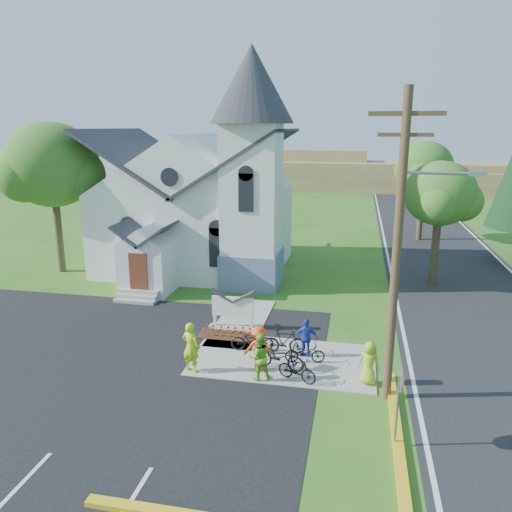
% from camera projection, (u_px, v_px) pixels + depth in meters
% --- Properties ---
extents(ground, '(120.00, 120.00, 0.00)m').
position_uv_depth(ground, '(243.00, 363.00, 19.25)').
color(ground, '#2B611B').
rests_on(ground, ground).
extents(parking_lot, '(20.00, 16.00, 0.02)m').
position_uv_depth(parking_lot, '(49.00, 369.00, 18.71)').
color(parking_lot, black).
rests_on(parking_lot, ground).
extents(road, '(8.00, 90.00, 0.02)m').
position_uv_depth(road, '(450.00, 271.00, 31.53)').
color(road, black).
rests_on(road, ground).
extents(sidewalk, '(7.00, 4.00, 0.05)m').
position_uv_depth(sidewalk, '(283.00, 360.00, 19.42)').
color(sidewalk, gray).
rests_on(sidewalk, ground).
extents(church, '(12.35, 12.00, 13.00)m').
position_uv_depth(church, '(202.00, 187.00, 30.83)').
color(church, silver).
rests_on(church, ground).
extents(church_sign, '(2.20, 0.40, 1.70)m').
position_uv_depth(church_sign, '(233.00, 307.00, 22.26)').
color(church_sign, gray).
rests_on(church_sign, ground).
extents(flower_bed, '(2.60, 1.10, 0.07)m').
position_uv_depth(flower_bed, '(228.00, 336.00, 21.65)').
color(flower_bed, '#3D1D10').
rests_on(flower_bed, ground).
extents(utility_pole, '(3.45, 0.28, 10.00)m').
position_uv_depth(utility_pole, '(400.00, 241.00, 15.43)').
color(utility_pole, '#433121').
rests_on(utility_pole, ground).
extents(stop_sign, '(0.11, 0.76, 2.48)m').
position_uv_depth(stop_sign, '(400.00, 390.00, 13.76)').
color(stop_sign, gray).
rests_on(stop_sign, ground).
extents(tree_lot_corner, '(5.60, 5.60, 9.15)m').
position_uv_depth(tree_lot_corner, '(52.00, 165.00, 29.79)').
color(tree_lot_corner, '#3D2D21').
rests_on(tree_lot_corner, ground).
extents(tree_road_near, '(4.00, 4.00, 7.05)m').
position_uv_depth(tree_road_near, '(440.00, 194.00, 27.67)').
color(tree_road_near, '#3D2D21').
rests_on(tree_road_near, ground).
extents(tree_road_mid, '(4.40, 4.40, 7.80)m').
position_uv_depth(tree_road_mid, '(424.00, 167.00, 38.81)').
color(tree_road_mid, '#3D2D21').
rests_on(tree_road_mid, ground).
extents(distant_hills, '(61.00, 10.00, 5.60)m').
position_uv_depth(distant_hills, '(354.00, 175.00, 71.47)').
color(distant_hills, olive).
rests_on(distant_hills, ground).
extents(cyclist_0, '(0.79, 0.62, 1.91)m').
position_uv_depth(cyclist_0, '(191.00, 347.00, 18.26)').
color(cyclist_0, '#B5E81B').
rests_on(cyclist_0, sidewalk).
extents(bike_0, '(1.79, 0.86, 0.90)m').
position_uv_depth(bike_0, '(252.00, 340.00, 20.10)').
color(bike_0, black).
rests_on(bike_0, sidewalk).
extents(cyclist_1, '(1.02, 0.92, 1.71)m').
position_uv_depth(cyclist_1, '(259.00, 357.00, 17.71)').
color(cyclist_1, '#71C224').
rests_on(cyclist_1, sidewalk).
extents(bike_1, '(1.76, 0.69, 1.03)m').
position_uv_depth(bike_1, '(284.00, 341.00, 19.81)').
color(bike_1, black).
rests_on(bike_1, sidewalk).
extents(cyclist_2, '(0.92, 0.41, 1.56)m').
position_uv_depth(cyclist_2, '(306.00, 338.00, 19.49)').
color(cyclist_2, '#213BA6').
rests_on(cyclist_2, sidewalk).
extents(bike_2, '(2.03, 1.07, 1.01)m').
position_uv_depth(bike_2, '(280.00, 356.00, 18.52)').
color(bike_2, black).
rests_on(bike_2, sidewalk).
extents(cyclist_3, '(1.19, 0.77, 1.73)m').
position_uv_depth(cyclist_3, '(259.00, 348.00, 18.36)').
color(cyclist_3, '#D94618').
rests_on(cyclist_3, sidewalk).
extents(bike_3, '(1.56, 0.96, 0.90)m').
position_uv_depth(bike_3, '(297.00, 369.00, 17.65)').
color(bike_3, black).
rests_on(bike_3, sidewalk).
extents(cyclist_4, '(0.88, 0.69, 1.57)m').
position_uv_depth(cyclist_4, '(369.00, 363.00, 17.41)').
color(cyclist_4, '#9CC524').
rests_on(cyclist_4, sidewalk).
extents(bike_4, '(1.60, 0.80, 0.80)m').
position_uv_depth(bike_4, '(305.00, 353.00, 19.06)').
color(bike_4, black).
rests_on(bike_4, sidewalk).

